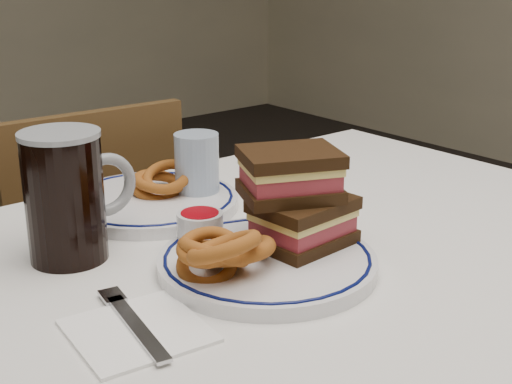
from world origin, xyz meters
TOP-DOWN VIEW (x-y plane):
  - dining_table at (0.00, 0.00)m, footprint 1.27×0.87m
  - chair_far at (0.12, 0.73)m, footprint 0.40×0.40m
  - main_plate at (0.02, 0.00)m, footprint 0.27×0.27m
  - reuben_sandwich at (0.08, 0.01)m, footprint 0.15×0.13m
  - onion_rings_main at (-0.05, -0.00)m, footprint 0.13×0.12m
  - ketchup_ramekin at (-0.01, 0.10)m, footprint 0.06×0.06m
  - beer_mug at (-0.15, 0.19)m, footprint 0.15×0.10m
  - water_glass at (0.10, 0.26)m, footprint 0.07×0.07m
  - far_plate at (0.03, 0.28)m, footprint 0.26×0.26m
  - onion_rings_far at (0.05, 0.29)m, footprint 0.09×0.10m
  - napkin_fork at (-0.18, -0.03)m, footprint 0.14×0.17m

SIDE VIEW (x-z plane):
  - chair_far at x=0.12m, z-range 0.04..0.86m
  - dining_table at x=0.00m, z-range 0.27..1.02m
  - napkin_fork at x=-0.18m, z-range 0.75..0.76m
  - far_plate at x=0.03m, z-range 0.75..0.77m
  - main_plate at x=0.02m, z-range 0.75..0.77m
  - onion_rings_far at x=0.05m, z-range 0.75..0.82m
  - ketchup_ramekin at x=-0.01m, z-range 0.77..0.81m
  - onion_rings_main at x=-0.05m, z-range 0.75..0.84m
  - water_glass at x=0.10m, z-range 0.75..0.86m
  - reuben_sandwich at x=0.08m, z-range 0.77..0.89m
  - beer_mug at x=-0.15m, z-range 0.75..0.92m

